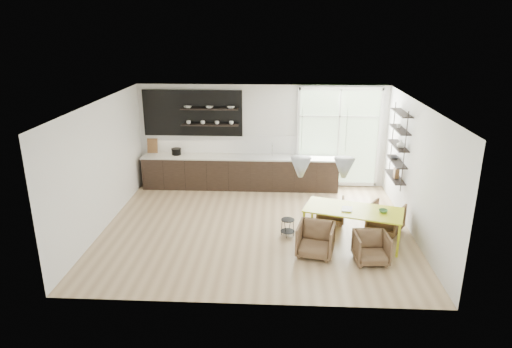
# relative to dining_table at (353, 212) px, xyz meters

# --- Properties ---
(room) EXTENTS (7.02, 6.01, 2.91)m
(room) POSITION_rel_dining_table_xyz_m (-1.52, 1.65, 0.77)
(room) COLOR tan
(room) RESTS_ON ground
(kitchen_run) EXTENTS (5.54, 0.69, 2.75)m
(kitchen_run) POSITION_rel_dining_table_xyz_m (-2.80, 3.24, -0.10)
(kitchen_run) COLOR black
(kitchen_run) RESTS_ON ground
(right_shelving) EXTENTS (0.26, 1.22, 1.90)m
(right_shelving) POSITION_rel_dining_table_xyz_m (1.26, 1.72, 0.96)
(right_shelving) COLOR black
(right_shelving) RESTS_ON ground
(dining_table) EXTENTS (2.22, 1.46, 0.75)m
(dining_table) POSITION_rel_dining_table_xyz_m (0.00, 0.00, 0.00)
(dining_table) COLOR #D0D81A
(dining_table) RESTS_ON ground
(armchair_back_left) EXTENTS (0.70, 0.72, 0.60)m
(armchair_back_left) POSITION_rel_dining_table_xyz_m (-0.37, 0.98, -0.39)
(armchair_back_left) COLOR brown
(armchair_back_left) RESTS_ON ground
(armchair_back_right) EXTENTS (0.98, 0.98, 0.66)m
(armchair_back_right) POSITION_rel_dining_table_xyz_m (0.84, 0.54, -0.37)
(armchair_back_right) COLOR brown
(armchair_back_right) RESTS_ON ground
(armchair_front_left) EXTENTS (0.86, 0.88, 0.67)m
(armchair_front_left) POSITION_rel_dining_table_xyz_m (-0.84, -0.66, -0.36)
(armchair_front_left) COLOR brown
(armchair_front_left) RESTS_ON ground
(armchair_front_right) EXTENTS (0.69, 0.71, 0.61)m
(armchair_front_right) POSITION_rel_dining_table_xyz_m (0.25, -0.89, -0.39)
(armchair_front_right) COLOR brown
(armchair_front_right) RESTS_ON ground
(wire_stool) EXTENTS (0.31, 0.31, 0.40)m
(wire_stool) POSITION_rel_dining_table_xyz_m (-1.39, 0.18, -0.44)
(wire_stool) COLOR black
(wire_stool) RESTS_ON ground
(table_book) EXTENTS (0.26, 0.32, 0.03)m
(table_book) POSITION_rel_dining_table_xyz_m (-0.25, -0.01, 0.06)
(table_book) COLOR white
(table_book) RESTS_ON dining_table
(table_bowl) EXTENTS (0.18, 0.18, 0.06)m
(table_bowl) POSITION_rel_dining_table_xyz_m (0.60, -0.13, 0.08)
(table_bowl) COLOR #4A814A
(table_bowl) RESTS_ON dining_table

